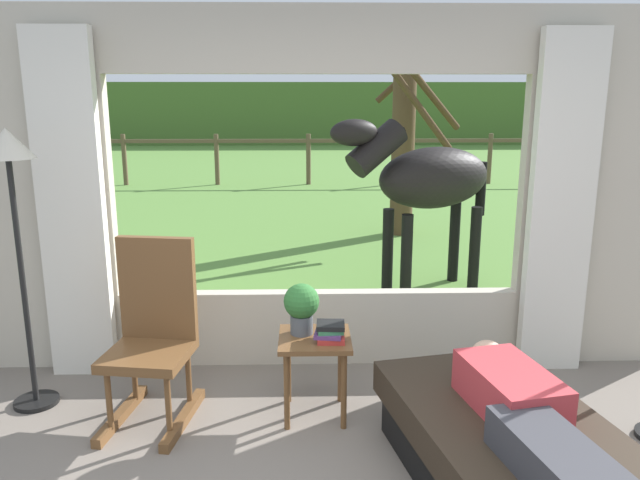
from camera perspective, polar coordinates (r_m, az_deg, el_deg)
back_wall_with_window at (r=4.39m, az=-0.16°, el=3.93°), size 5.20×0.12×2.55m
curtain_panel_left at (r=4.54m, az=-21.98°, el=2.65°), size 0.44×0.10×2.40m
curtain_panel_right at (r=4.62m, az=21.38°, el=2.86°), size 0.44×0.10×2.40m
outdoor_pasture_lawn at (r=15.35m, az=-1.12°, el=6.05°), size 36.00×21.68×0.02m
distant_hill_ridge at (r=25.08m, az=-1.30°, el=11.63°), size 36.00×2.00×2.40m
recliner_sofa at (r=3.33m, az=17.57°, el=-19.01°), size 1.22×1.85×0.42m
reclining_person at (r=3.14m, az=18.27°, el=-14.78°), size 0.45×1.43×0.22m
rocking_chair at (r=3.95m, az=-15.15°, el=-8.23°), size 0.55×0.74×1.12m
side_table at (r=3.85m, az=-0.49°, el=-10.25°), size 0.44×0.44×0.52m
potted_plant at (r=3.81m, az=-1.72°, el=-6.07°), size 0.22×0.22×0.32m
book_stack at (r=3.74m, az=0.93°, el=-8.51°), size 0.19×0.17×0.11m
floor_lamp_left at (r=4.14m, az=-26.64°, el=4.51°), size 0.32×0.32×1.77m
horse at (r=6.10m, az=9.93°, el=5.51°), size 1.77×1.12×1.73m
pasture_tree at (r=8.67m, az=7.86°, el=9.46°), size 1.18×1.37×2.73m
pasture_fence_line at (r=13.58m, az=-1.08°, el=8.21°), size 16.10×0.10×1.10m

